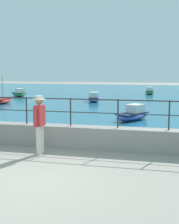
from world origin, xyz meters
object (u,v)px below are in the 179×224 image
object	(u,v)px
boat_2	(19,94)
boat_1	(150,92)
boat_0	(2,101)
boat_6	(133,115)
person_walking	(40,122)
boat_7	(94,98)

from	to	relation	value
boat_2	boat_1	bearing A→B (deg)	26.33
boat_0	boat_6	xyz separation A→B (m)	(10.20, -5.37, 0.06)
person_walking	boat_6	bearing A→B (deg)	72.37
person_walking	boat_7	size ratio (longest dim) A/B	0.72
boat_2	boat_6	bearing A→B (deg)	-43.95
boat_6	boat_0	bearing A→B (deg)	152.23
boat_1	boat_2	xyz separation A→B (m)	(-12.01, -5.95, 0.00)
boat_1	boat_7	distance (m)	9.90
boat_2	boat_6	xyz separation A→B (m)	(11.93, -11.50, 0.00)
boat_1	boat_7	world-z (taller)	same
boat_0	boat_1	xyz separation A→B (m)	(10.29, 12.07, 0.06)
boat_0	boat_1	size ratio (longest dim) A/B	1.00
boat_0	boat_1	distance (m)	15.86
boat_6	boat_1	bearing A→B (deg)	89.72
boat_1	boat_0	bearing A→B (deg)	-130.44
person_walking	boat_6	size ratio (longest dim) A/B	0.71
person_walking	boat_1	size ratio (longest dim) A/B	0.75
boat_0	boat_7	distance (m)	7.00
person_walking	boat_0	size ratio (longest dim) A/B	0.75
boat_2	boat_6	world-z (taller)	same
boat_6	boat_7	world-z (taller)	same
boat_2	boat_7	distance (m)	8.63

